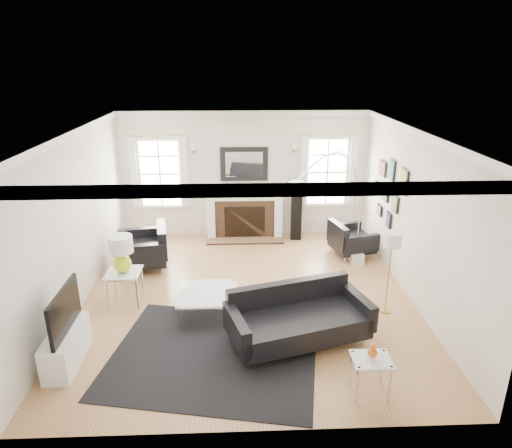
{
  "coord_description": "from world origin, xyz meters",
  "views": [
    {
      "loc": [
        -0.14,
        -6.92,
        3.87
      ],
      "look_at": [
        0.15,
        0.3,
        1.22
      ],
      "focal_mm": 32.0,
      "sensor_mm": 36.0,
      "label": 1
    }
  ],
  "objects_px": {
    "coffee_table": "(208,294)",
    "gourd_lamp": "(121,252)",
    "sofa": "(297,318)",
    "arc_floor_lamp": "(330,209)",
    "fireplace": "(245,214)",
    "armchair_right": "(350,240)",
    "armchair_left": "(145,249)"
  },
  "relations": [
    {
      "from": "gourd_lamp",
      "to": "coffee_table",
      "type": "bearing_deg",
      "value": -15.41
    },
    {
      "from": "armchair_right",
      "to": "arc_floor_lamp",
      "type": "distance_m",
      "value": 1.52
    },
    {
      "from": "armchair_right",
      "to": "coffee_table",
      "type": "relative_size",
      "value": 1.14
    },
    {
      "from": "armchair_right",
      "to": "arc_floor_lamp",
      "type": "bearing_deg",
      "value": -124.37
    },
    {
      "from": "gourd_lamp",
      "to": "arc_floor_lamp",
      "type": "bearing_deg",
      "value": 14.74
    },
    {
      "from": "coffee_table",
      "to": "gourd_lamp",
      "type": "xyz_separation_m",
      "value": [
        -1.37,
        0.38,
        0.59
      ]
    },
    {
      "from": "armchair_left",
      "to": "arc_floor_lamp",
      "type": "relative_size",
      "value": 0.48
    },
    {
      "from": "armchair_right",
      "to": "arc_floor_lamp",
      "type": "xyz_separation_m",
      "value": [
        -0.65,
        -0.95,
        0.99
      ]
    },
    {
      "from": "armchair_left",
      "to": "coffee_table",
      "type": "relative_size",
      "value": 1.29
    },
    {
      "from": "gourd_lamp",
      "to": "fireplace",
      "type": "bearing_deg",
      "value": 55.93
    },
    {
      "from": "fireplace",
      "to": "coffee_table",
      "type": "distance_m",
      "value": 3.42
    },
    {
      "from": "sofa",
      "to": "gourd_lamp",
      "type": "xyz_separation_m",
      "value": [
        -2.69,
        1.11,
        0.6
      ]
    },
    {
      "from": "armchair_right",
      "to": "armchair_left",
      "type": "bearing_deg",
      "value": -173.75
    },
    {
      "from": "fireplace",
      "to": "armchair_left",
      "type": "bearing_deg",
      "value": -141.44
    },
    {
      "from": "fireplace",
      "to": "armchair_right",
      "type": "distance_m",
      "value": 2.42
    },
    {
      "from": "fireplace",
      "to": "coffee_table",
      "type": "bearing_deg",
      "value": -100.83
    },
    {
      "from": "sofa",
      "to": "coffee_table",
      "type": "relative_size",
      "value": 2.4
    },
    {
      "from": "armchair_left",
      "to": "arc_floor_lamp",
      "type": "distance_m",
      "value": 3.59
    },
    {
      "from": "armchair_left",
      "to": "gourd_lamp",
      "type": "relative_size",
      "value": 1.89
    },
    {
      "from": "arc_floor_lamp",
      "to": "coffee_table",
      "type": "bearing_deg",
      "value": -148.64
    },
    {
      "from": "sofa",
      "to": "coffee_table",
      "type": "distance_m",
      "value": 1.51
    },
    {
      "from": "fireplace",
      "to": "gourd_lamp",
      "type": "relative_size",
      "value": 2.74
    },
    {
      "from": "armchair_right",
      "to": "gourd_lamp",
      "type": "height_order",
      "value": "gourd_lamp"
    },
    {
      "from": "coffee_table",
      "to": "arc_floor_lamp",
      "type": "bearing_deg",
      "value": 31.36
    },
    {
      "from": "fireplace",
      "to": "arc_floor_lamp",
      "type": "relative_size",
      "value": 0.7
    },
    {
      "from": "armchair_right",
      "to": "coffee_table",
      "type": "height_order",
      "value": "armchair_right"
    },
    {
      "from": "gourd_lamp",
      "to": "arc_floor_lamp",
      "type": "height_order",
      "value": "arc_floor_lamp"
    },
    {
      "from": "fireplace",
      "to": "coffee_table",
      "type": "relative_size",
      "value": 1.88
    },
    {
      "from": "gourd_lamp",
      "to": "armchair_right",
      "type": "bearing_deg",
      "value": 24.27
    },
    {
      "from": "armchair_left",
      "to": "coffee_table",
      "type": "distance_m",
      "value": 2.23
    },
    {
      "from": "fireplace",
      "to": "gourd_lamp",
      "type": "distance_m",
      "value": 3.62
    },
    {
      "from": "armchair_right",
      "to": "arc_floor_lamp",
      "type": "height_order",
      "value": "arc_floor_lamp"
    }
  ]
}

